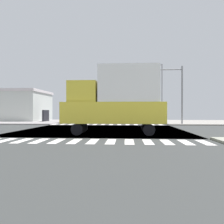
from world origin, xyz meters
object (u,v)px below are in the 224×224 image
(suv_leading_2, at_px, (77,113))
(box_truck_farside_1, at_px, (117,99))
(traffic_signal_mast, at_px, (158,81))
(sedan_queued_1, at_px, (111,113))
(bank_building, at_px, (3,106))
(street_lamp, at_px, (161,88))

(suv_leading_2, bearing_deg, box_truck_farside_1, 112.72)
(traffic_signal_mast, relative_size, sedan_queued_1, 1.73)
(sedan_queued_1, distance_m, suv_leading_2, 26.49)
(bank_building, height_order, box_truck_farside_1, bank_building)
(sedan_queued_1, bearing_deg, box_truck_farside_1, 94.66)
(traffic_signal_mast, xyz_separation_m, bank_building, (-24.25, 8.12, -2.73))
(bank_building, bearing_deg, box_truck_farside_1, -43.72)
(bank_building, height_order, suv_leading_2, bank_building)
(suv_leading_2, bearing_deg, traffic_signal_mast, 157.42)
(street_lamp, height_order, sedan_queued_1, street_lamp)
(street_lamp, xyz_separation_m, sedan_queued_1, (-9.64, 21.87, -4.30))
(suv_leading_2, bearing_deg, bank_building, -15.00)
(box_truck_farside_1, bearing_deg, sedan_queued_1, 4.66)
(street_lamp, bearing_deg, sedan_queued_1, 113.79)
(street_lamp, distance_m, bank_building, 26.11)
(bank_building, bearing_deg, sedan_queued_1, 54.41)
(box_truck_farside_1, bearing_deg, bank_building, 46.28)
(traffic_signal_mast, height_order, suv_leading_2, traffic_signal_mast)
(traffic_signal_mast, bearing_deg, sedan_queued_1, 104.45)
(box_truck_farside_1, xyz_separation_m, suv_leading_2, (-6.39, 15.26, -1.17))
(street_lamp, relative_size, sedan_queued_1, 2.14)
(bank_building, bearing_deg, street_lamp, 1.98)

